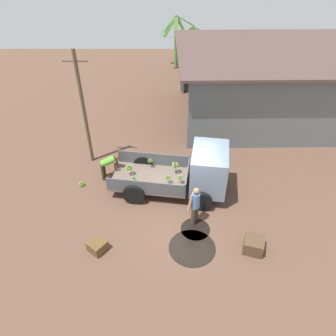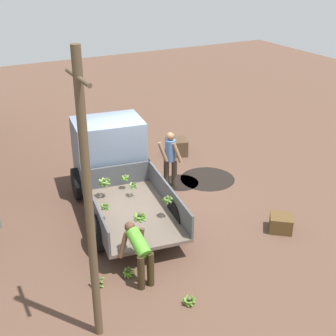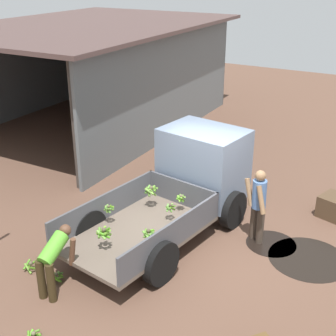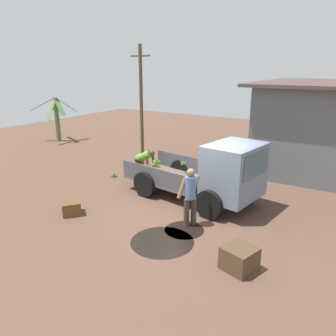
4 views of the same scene
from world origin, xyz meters
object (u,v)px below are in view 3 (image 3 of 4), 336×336
(cargo_truck, at_px, (192,177))
(wooden_crate_1, at_px, (335,207))
(person_worker_loading, at_px, (53,257))
(banana_bunch_on_ground_1, at_px, (34,336))
(person_foreground_visitor, at_px, (258,203))
(banana_bunch_on_ground_2, at_px, (31,265))
(banana_bunch_on_ground_0, at_px, (57,276))

(cargo_truck, xyz_separation_m, wooden_crate_1, (1.74, -2.89, -0.80))
(person_worker_loading, bearing_deg, banana_bunch_on_ground_1, -158.47)
(person_foreground_visitor, height_order, banana_bunch_on_ground_2, person_foreground_visitor)
(person_worker_loading, height_order, banana_bunch_on_ground_0, person_worker_loading)
(person_foreground_visitor, distance_m, banana_bunch_on_ground_1, 5.02)
(person_foreground_visitor, distance_m, wooden_crate_1, 2.36)
(banana_bunch_on_ground_1, bearing_deg, person_worker_loading, 25.33)
(person_foreground_visitor, xyz_separation_m, person_worker_loading, (-3.42, 2.53, -0.19))
(person_foreground_visitor, bearing_deg, banana_bunch_on_ground_2, -13.95)
(cargo_truck, bearing_deg, person_worker_loading, 174.25)
(cargo_truck, relative_size, wooden_crate_1, 7.32)
(cargo_truck, relative_size, banana_bunch_on_ground_0, 18.48)
(cargo_truck, bearing_deg, banana_bunch_on_ground_1, -176.26)
(person_worker_loading, relative_size, banana_bunch_on_ground_0, 4.60)
(person_foreground_visitor, distance_m, person_worker_loading, 4.26)
(cargo_truck, height_order, banana_bunch_on_ground_1, cargo_truck)
(banana_bunch_on_ground_1, xyz_separation_m, wooden_crate_1, (6.42, -3.26, 0.17))
(banana_bunch_on_ground_1, bearing_deg, banana_bunch_on_ground_2, 46.01)
(cargo_truck, distance_m, person_foreground_visitor, 1.66)
(person_worker_loading, bearing_deg, person_foreground_visitor, -40.28)
(person_foreground_visitor, xyz_separation_m, banana_bunch_on_ground_2, (-3.20, 3.38, -0.79))
(person_foreground_visitor, height_order, wooden_crate_1, person_foreground_visitor)
(cargo_truck, xyz_separation_m, banana_bunch_on_ground_0, (-3.38, 1.07, -0.94))
(person_foreground_visitor, xyz_separation_m, banana_bunch_on_ground_1, (-4.53, 2.01, -0.82))
(person_foreground_visitor, xyz_separation_m, wooden_crate_1, (1.90, -1.25, -0.65))
(banana_bunch_on_ground_2, xyz_separation_m, wooden_crate_1, (5.10, -4.63, 0.14))
(banana_bunch_on_ground_2, distance_m, wooden_crate_1, 6.89)
(person_foreground_visitor, height_order, banana_bunch_on_ground_0, person_foreground_visitor)
(person_worker_loading, relative_size, wooden_crate_1, 1.82)
(banana_bunch_on_ground_2, bearing_deg, person_worker_loading, -104.38)
(banana_bunch_on_ground_2, bearing_deg, banana_bunch_on_ground_0, -91.61)
(person_foreground_visitor, height_order, person_worker_loading, person_foreground_visitor)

